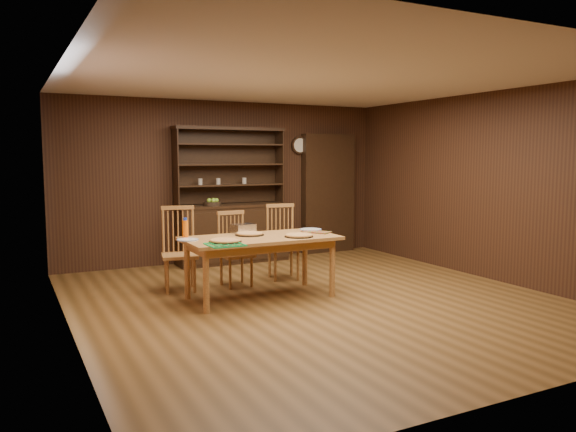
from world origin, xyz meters
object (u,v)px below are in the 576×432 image
dining_table (260,244)px  chair_right (282,239)px  chair_left (179,246)px  chair_center (234,246)px  juice_bottle (185,228)px  china_hutch (232,226)px

dining_table → chair_right: size_ratio=1.75×
dining_table → chair_left: chair_left is taller
chair_left → chair_center: bearing=4.4°
chair_right → juice_bottle: bearing=-150.2°
juice_bottle → chair_right: bearing=19.4°
china_hutch → dining_table: bearing=-103.2°
chair_left → chair_right: chair_left is taller
dining_table → juice_bottle: 0.91m
china_hutch → chair_center: 1.65m
dining_table → chair_center: (-0.03, 0.79, -0.14)m
china_hutch → juice_bottle: 2.43m
chair_left → chair_center: (0.72, -0.09, -0.05)m
china_hutch → chair_center: china_hutch is taller
dining_table → chair_right: 1.16m
china_hutch → chair_right: 1.45m
chair_center → chair_right: size_ratio=0.95×
chair_left → chair_center: size_ratio=1.09×
chair_right → chair_left: bearing=-169.0°
china_hutch → dining_table: 2.40m
dining_table → chair_left: size_ratio=1.70×
chair_center → juice_bottle: chair_center is taller
dining_table → chair_right: chair_right is taller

